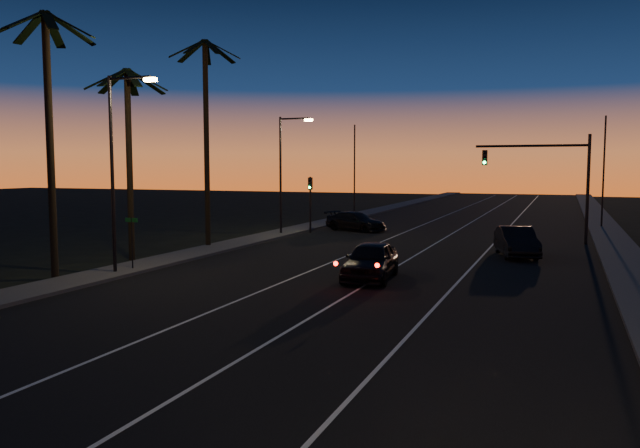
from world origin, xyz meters
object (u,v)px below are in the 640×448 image
at_px(lead_car, 371,260).
at_px(right_car, 516,242).
at_px(signal_mast, 549,169).
at_px(cross_car, 356,221).

height_order(lead_car, right_car, lead_car).
bearing_deg(signal_mast, right_car, -100.88).
bearing_deg(lead_car, right_car, 60.61).
bearing_deg(right_car, lead_car, -119.39).
relative_size(lead_car, cross_car, 1.04).
bearing_deg(right_car, signal_mast, 79.12).
bearing_deg(cross_car, right_car, -38.33).
xyz_separation_m(lead_car, cross_car, (-7.12, 19.62, -0.11)).
distance_m(signal_mast, cross_car, 14.79).
distance_m(right_car, cross_car, 16.03).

